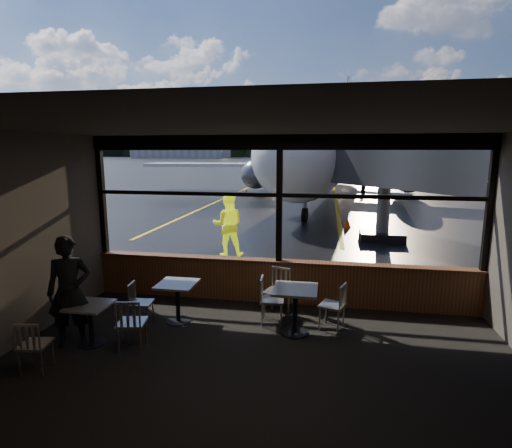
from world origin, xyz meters
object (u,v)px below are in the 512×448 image
(cafe_table_left, at_px, (91,325))
(chair_left_s, at_px, (35,345))
(airliner, at_px, (333,119))
(passenger, at_px, (69,292))
(chair_near_n, at_px, (277,292))
(chair_mid_w, at_px, (142,303))
(chair_mid_s, at_px, (132,323))
(cone_nose, at_px, (347,223))
(jet_bridge, at_px, (412,174))
(chair_near_w, at_px, (272,300))
(ground_crew, at_px, (228,225))
(cafe_table_mid, at_px, (178,303))
(cafe_table_near, at_px, (295,311))
(chair_near_e, at_px, (332,306))
(cone_wing, at_px, (246,192))

(cafe_table_left, bearing_deg, chair_left_s, -109.27)
(airliner, xyz_separation_m, passenger, (-4.32, -24.56, -4.56))
(chair_near_n, distance_m, chair_mid_w, 2.56)
(chair_near_n, distance_m, chair_left_s, 4.15)
(chair_mid_s, bearing_deg, cone_nose, 59.46)
(chair_left_s, relative_size, passenger, 0.44)
(jet_bridge, distance_m, chair_left_s, 11.28)
(chair_near_w, distance_m, ground_crew, 5.11)
(chair_mid_s, bearing_deg, cafe_table_mid, 61.70)
(cafe_table_near, relative_size, chair_mid_w, 1.04)
(cafe_table_left, relative_size, chair_mid_s, 0.78)
(cafe_table_left, bearing_deg, chair_mid_s, -2.17)
(jet_bridge, xyz_separation_m, chair_mid_s, (-5.68, -7.95, -2.01))
(jet_bridge, distance_m, cone_nose, 4.39)
(chair_near_w, height_order, cone_nose, chair_near_w)
(cafe_table_near, xyz_separation_m, chair_near_w, (-0.45, 0.36, 0.03))
(passenger, bearing_deg, jet_bridge, 22.62)
(chair_mid_s, relative_size, passenger, 0.48)
(chair_near_e, relative_size, chair_left_s, 1.06)
(airliner, bearing_deg, chair_near_n, -86.97)
(chair_mid_s, height_order, chair_left_s, chair_mid_s)
(chair_mid_s, distance_m, chair_left_s, 1.37)
(airliner, distance_m, cafe_table_left, 25.35)
(cafe_table_left, distance_m, chair_left_s, 0.95)
(chair_mid_w, relative_size, passenger, 0.43)
(cafe_table_near, xyz_separation_m, passenger, (-3.59, -1.08, 0.51))
(cafe_table_mid, height_order, cone_wing, cafe_table_mid)
(airliner, bearing_deg, passenger, -94.04)
(chair_left_s, height_order, ground_crew, ground_crew)
(chair_near_e, distance_m, chair_mid_w, 3.50)
(cone_wing, bearing_deg, cafe_table_mid, -81.70)
(cafe_table_mid, distance_m, chair_near_n, 1.91)
(chair_near_e, height_order, chair_near_n, chair_near_n)
(jet_bridge, xyz_separation_m, chair_near_n, (-3.56, -6.15, -1.99))
(airliner, bearing_deg, cone_nose, -81.38)
(chair_near_e, relative_size, passenger, 0.47)
(cafe_table_near, bearing_deg, ground_crew, 116.20)
(chair_near_e, bearing_deg, chair_mid_w, 115.44)
(chair_left_s, bearing_deg, jet_bridge, 42.66)
(jet_bridge, distance_m, cafe_table_near, 7.86)
(cafe_table_near, xyz_separation_m, ground_crew, (-2.47, 5.03, 0.55))
(cafe_table_left, xyz_separation_m, chair_mid_s, (0.75, -0.03, 0.10))
(cafe_table_near, bearing_deg, cone_nose, 82.49)
(airliner, distance_m, chair_mid_s, 25.25)
(chair_near_w, xyz_separation_m, passenger, (-3.13, -1.43, 0.48))
(airliner, xyz_separation_m, chair_mid_s, (-3.27, -24.52, -5.04))
(cafe_table_left, bearing_deg, cone_nose, 67.58)
(chair_near_e, relative_size, cone_nose, 1.99)
(chair_mid_s, height_order, cone_nose, chair_mid_s)
(airliner, xyz_separation_m, jet_bridge, (2.41, -16.57, -3.03))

